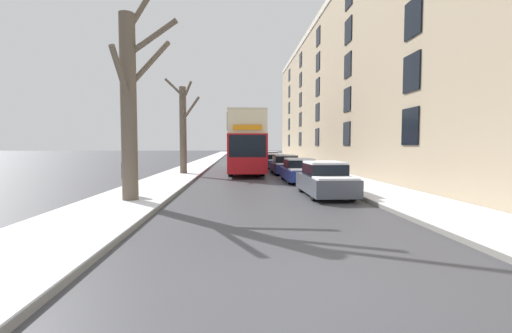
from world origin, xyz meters
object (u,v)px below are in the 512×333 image
(bare_tree_left_0, at_px, (131,100))
(parked_car_3, at_px, (276,162))
(parked_car_4, at_px, (270,159))
(parked_car_0, at_px, (325,180))
(pedestrian_left_sidewalk, at_px, (126,175))
(parked_car_2, at_px, (285,165))
(oncoming_van, at_px, (238,153))
(parked_car_1, at_px, (299,171))
(double_decker_bus, at_px, (245,141))
(bare_tree_left_1, at_px, (183,128))

(bare_tree_left_0, distance_m, parked_car_3, 20.73)
(parked_car_4, bearing_deg, parked_car_3, -90.00)
(parked_car_0, bearing_deg, bare_tree_left_0, -167.79)
(pedestrian_left_sidewalk, bearing_deg, parked_car_4, 61.07)
(parked_car_2, height_order, oncoming_van, oncoming_van)
(parked_car_1, height_order, parked_car_3, parked_car_3)
(double_decker_bus, xyz_separation_m, parked_car_0, (2.95, -12.77, -1.82))
(parked_car_1, bearing_deg, parked_car_3, 90.00)
(double_decker_bus, bearing_deg, parked_car_2, -23.63)
(oncoming_van, bearing_deg, bare_tree_left_1, -102.31)
(bare_tree_left_1, distance_m, double_decker_bus, 5.05)
(parked_car_1, xyz_separation_m, oncoming_van, (-3.39, 22.71, 0.63))
(parked_car_0, height_order, parked_car_1, parked_car_0)
(bare_tree_left_0, bearing_deg, parked_car_3, 69.21)
(bare_tree_left_1, height_order, oncoming_van, bare_tree_left_1)
(bare_tree_left_0, relative_size, parked_car_2, 1.86)
(oncoming_van, bearing_deg, bare_tree_left_0, -97.41)
(parked_car_0, relative_size, oncoming_van, 0.71)
(parked_car_4, height_order, oncoming_van, oncoming_van)
(parked_car_1, xyz_separation_m, pedestrian_left_sidewalk, (-7.88, -6.02, 0.28))
(double_decker_bus, height_order, parked_car_3, double_decker_bus)
(double_decker_bus, bearing_deg, oncoming_van, 91.60)
(oncoming_van, relative_size, pedestrian_left_sidewalk, 3.47)
(bare_tree_left_1, distance_m, oncoming_van, 18.55)
(parked_car_1, bearing_deg, bare_tree_left_1, 147.30)
(double_decker_bus, xyz_separation_m, parked_car_2, (2.95, -1.29, -1.83))
(double_decker_bus, distance_m, pedestrian_left_sidewalk, 14.10)
(parked_car_0, height_order, oncoming_van, oncoming_van)
(parked_car_3, bearing_deg, pedestrian_left_sidewalk, -113.68)
(parked_car_3, height_order, parked_car_4, parked_car_4)
(double_decker_bus, xyz_separation_m, oncoming_van, (-0.44, 15.61, -1.22))
(parked_car_1, height_order, oncoming_van, oncoming_van)
(bare_tree_left_1, height_order, parked_car_1, bare_tree_left_1)
(parked_car_4, relative_size, oncoming_van, 0.75)
(bare_tree_left_0, distance_m, parked_car_4, 25.57)
(parked_car_1, bearing_deg, pedestrian_left_sidewalk, -142.59)
(parked_car_1, xyz_separation_m, parked_car_2, (0.00, 5.81, 0.02))
(bare_tree_left_1, relative_size, parked_car_4, 1.56)
(double_decker_bus, bearing_deg, bare_tree_left_1, -151.20)
(parked_car_0, xyz_separation_m, oncoming_van, (-3.39, 28.38, 0.60))
(parked_car_2, bearing_deg, parked_car_4, 90.00)
(parked_car_2, relative_size, pedestrian_left_sidewalk, 2.74)
(bare_tree_left_1, bearing_deg, parked_car_1, -32.70)
(parked_car_3, height_order, pedestrian_left_sidewalk, pedestrian_left_sidewalk)
(bare_tree_left_1, height_order, parked_car_3, bare_tree_left_1)
(bare_tree_left_1, xyz_separation_m, parked_car_0, (7.32, -10.37, -2.66))
(pedestrian_left_sidewalk, bearing_deg, bare_tree_left_0, -74.10)
(bare_tree_left_0, distance_m, pedestrian_left_sidewalk, 3.06)
(bare_tree_left_0, relative_size, double_decker_bus, 0.72)
(parked_car_1, bearing_deg, bare_tree_left_0, -135.14)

